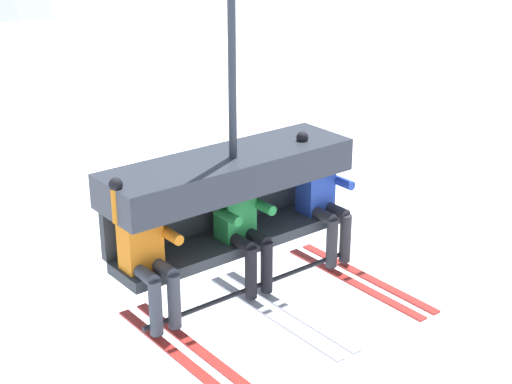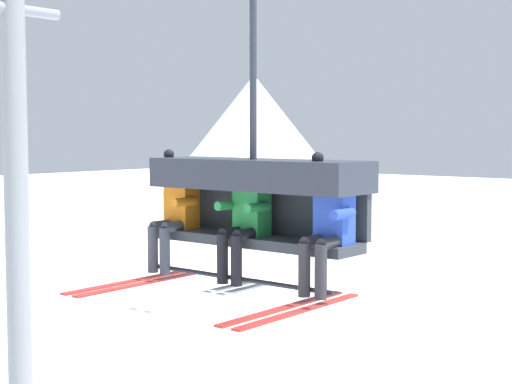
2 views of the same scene
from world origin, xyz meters
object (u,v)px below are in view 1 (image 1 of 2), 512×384
object	(u,v)px
skier_blue	(324,197)
chairlift_chair	(228,185)
skier_green	(244,224)
skier_orange	(148,252)

from	to	relation	value
skier_blue	chairlift_chair	bearing A→B (deg)	167.49
chairlift_chair	skier_blue	world-z (taller)	chairlift_chair
skier_green	chairlift_chair	bearing A→B (deg)	90.00
chairlift_chair	skier_green	world-z (taller)	chairlift_chair
skier_orange	skier_green	bearing A→B (deg)	-0.40
skier_orange	chairlift_chair	bearing A→B (deg)	12.42
skier_orange	skier_blue	bearing A→B (deg)	0.00
chairlift_chair	skier_green	size ratio (longest dim) A/B	1.93
skier_blue	skier_orange	bearing A→B (deg)	180.00
chairlift_chair	skier_green	bearing A→B (deg)	-90.00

